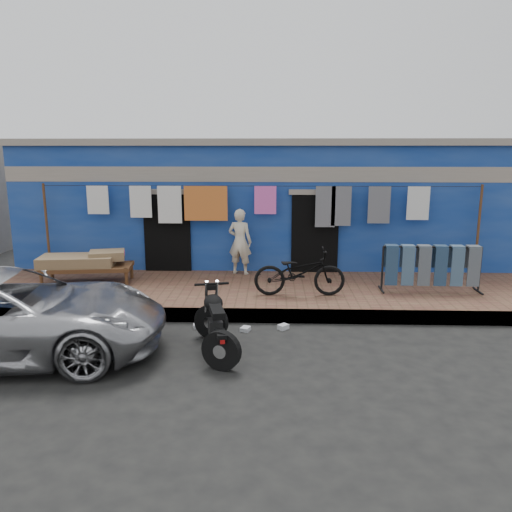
{
  "coord_description": "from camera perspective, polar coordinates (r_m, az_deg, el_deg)",
  "views": [
    {
      "loc": [
        0.32,
        -7.16,
        3.1
      ],
      "look_at": [
        0.0,
        2.0,
        1.15
      ],
      "focal_mm": 35.0,
      "sensor_mm": 36.0,
      "label": 1
    }
  ],
  "objects": [
    {
      "name": "ground",
      "position": [
        7.81,
        -0.52,
        -11.38
      ],
      "size": [
        80.0,
        80.0,
        0.0
      ],
      "primitive_type": "plane",
      "color": "black",
      "rests_on": "ground"
    },
    {
      "name": "sidewalk",
      "position": [
        10.6,
        0.19,
        -4.3
      ],
      "size": [
        28.0,
        3.0,
        0.25
      ],
      "primitive_type": "cube",
      "color": "brown",
      "rests_on": "ground"
    },
    {
      "name": "curb",
      "position": [
        9.21,
        -0.1,
        -6.83
      ],
      "size": [
        28.0,
        0.1,
        0.25
      ],
      "primitive_type": "cube",
      "color": "gray",
      "rests_on": "ground"
    },
    {
      "name": "building",
      "position": [
        14.22,
        0.7,
        6.3
      ],
      "size": [
        12.2,
        5.2,
        3.36
      ],
      "color": "navy",
      "rests_on": "ground"
    },
    {
      "name": "clothesline",
      "position": [
        11.49,
        0.12,
        5.56
      ],
      "size": [
        10.06,
        0.06,
        2.1
      ],
      "color": "brown",
      "rests_on": "sidewalk"
    },
    {
      "name": "car",
      "position": [
        8.47,
        -26.9,
        -5.86
      ],
      "size": [
        5.18,
        2.91,
        1.39
      ],
      "primitive_type": "imported",
      "rotation": [
        0.0,
        0.0,
        1.71
      ],
      "color": "#B1B1B6",
      "rests_on": "ground"
    },
    {
      "name": "seated_person",
      "position": [
        11.58,
        -1.84,
        1.65
      ],
      "size": [
        0.63,
        0.5,
        1.54
      ],
      "primitive_type": "imported",
      "rotation": [
        0.0,
        0.0,
        2.87
      ],
      "color": "beige",
      "rests_on": "sidewalk"
    },
    {
      "name": "bicycle",
      "position": [
        9.93,
        5.01,
        -1.27
      ],
      "size": [
        1.8,
        0.68,
        1.16
      ],
      "primitive_type": "imported",
      "rotation": [
        0.0,
        0.0,
        1.6
      ],
      "color": "black",
      "rests_on": "sidewalk"
    },
    {
      "name": "motorcycle",
      "position": [
        7.77,
        -4.64,
        -7.52
      ],
      "size": [
        1.28,
        1.83,
        1.02
      ],
      "primitive_type": null,
      "rotation": [
        0.0,
        0.0,
        0.24
      ],
      "color": "black",
      "rests_on": "ground"
    },
    {
      "name": "charpoy",
      "position": [
        11.45,
        -18.67,
        -1.33
      ],
      "size": [
        2.21,
        1.42,
        0.67
      ],
      "primitive_type": null,
      "rotation": [
        0.0,
        0.0,
        0.12
      ],
      "color": "brown",
      "rests_on": "sidewalk"
    },
    {
      "name": "jeans_rack",
      "position": [
        10.8,
        19.37,
        -1.27
      ],
      "size": [
        2.08,
        0.49,
        0.99
      ],
      "primitive_type": null,
      "rotation": [
        0.0,
        0.0,
        -0.02
      ],
      "color": "black",
      "rests_on": "sidewalk"
    },
    {
      "name": "litter_a",
      "position": [
        9.01,
        -6.67,
        -7.97
      ],
      "size": [
        0.19,
        0.16,
        0.07
      ],
      "primitive_type": "cube",
      "rotation": [
        0.0,
        0.0,
        0.23
      ],
      "color": "silver",
      "rests_on": "ground"
    },
    {
      "name": "litter_b",
      "position": [
        8.91,
        3.13,
        -8.09
      ],
      "size": [
        0.21,
        0.21,
        0.09
      ],
      "primitive_type": "cube",
      "rotation": [
        0.0,
        0.0,
        0.76
      ],
      "color": "silver",
      "rests_on": "ground"
    },
    {
      "name": "litter_c",
      "position": [
        8.82,
        -1.21,
        -8.34
      ],
      "size": [
        0.19,
        0.21,
        0.07
      ],
      "primitive_type": "cube",
      "rotation": [
        0.0,
        0.0,
        1.23
      ],
      "color": "silver",
      "rests_on": "ground"
    }
  ]
}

